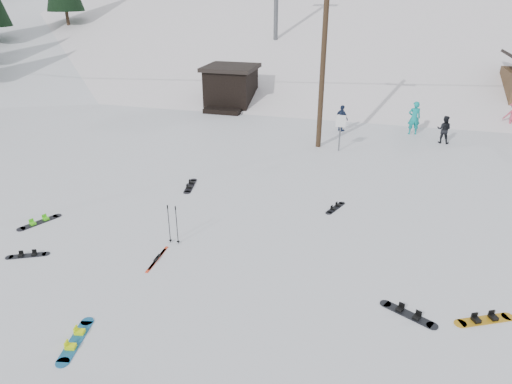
# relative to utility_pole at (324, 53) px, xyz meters

# --- Properties ---
(ground) EXTENTS (200.00, 200.00, 0.00)m
(ground) POSITION_rel_utility_pole_xyz_m (-2.00, -14.00, -4.68)
(ground) COLOR white
(ground) RESTS_ON ground
(ski_slope) EXTENTS (60.00, 85.24, 65.97)m
(ski_slope) POSITION_rel_utility_pole_xyz_m (-2.00, 41.00, -16.68)
(ski_slope) COLOR white
(ski_slope) RESTS_ON ground
(ridge_left) EXTENTS (47.54, 95.03, 58.38)m
(ridge_left) POSITION_rel_utility_pole_xyz_m (-38.00, 34.00, -15.68)
(ridge_left) COLOR white
(ridge_left) RESTS_ON ground
(treeline_left) EXTENTS (20.00, 64.00, 10.00)m
(treeline_left) POSITION_rel_utility_pole_xyz_m (-36.00, 26.00, -4.68)
(treeline_left) COLOR black
(treeline_left) RESTS_ON ground
(treeline_crest) EXTENTS (50.00, 6.00, 10.00)m
(treeline_crest) POSITION_rel_utility_pole_xyz_m (-2.00, 72.00, -4.68)
(treeline_crest) COLOR black
(treeline_crest) RESTS_ON ski_slope
(utility_pole) EXTENTS (2.00, 0.26, 9.00)m
(utility_pole) POSITION_rel_utility_pole_xyz_m (0.00, 0.00, 0.00)
(utility_pole) COLOR #3A2819
(utility_pole) RESTS_ON ground
(trail_sign) EXTENTS (0.50, 0.09, 1.85)m
(trail_sign) POSITION_rel_utility_pole_xyz_m (1.10, -0.42, -3.41)
(trail_sign) COLOR #595B60
(trail_sign) RESTS_ON ground
(lift_hut) EXTENTS (3.40, 4.10, 2.75)m
(lift_hut) POSITION_rel_utility_pole_xyz_m (-7.00, 6.94, -3.32)
(lift_hut) COLOR black
(lift_hut) RESTS_ON ground
(hero_snowboard) EXTENTS (0.58, 1.65, 0.12)m
(hero_snowboard) POSITION_rel_utility_pole_xyz_m (-3.52, -15.70, -4.65)
(hero_snowboard) COLOR #17649B
(hero_snowboard) RESTS_ON ground
(hero_skis) EXTENTS (0.13, 1.49, 0.08)m
(hero_skis) POSITION_rel_utility_pole_xyz_m (-3.26, -11.98, -4.66)
(hero_skis) COLOR red
(hero_skis) RESTS_ON ground
(ski_poles) EXTENTS (0.37, 0.10, 1.35)m
(ski_poles) POSITION_rel_utility_pole_xyz_m (-3.16, -10.92, -3.99)
(ski_poles) COLOR black
(ski_poles) RESTS_ON ground
(board_scatter_a) EXTENTS (1.21, 0.71, 0.09)m
(board_scatter_a) POSITION_rel_utility_pole_xyz_m (-7.23, -12.85, -4.66)
(board_scatter_a) COLOR black
(board_scatter_a) RESTS_ON ground
(board_scatter_b) EXTENTS (0.52, 1.56, 0.11)m
(board_scatter_b) POSITION_rel_utility_pole_xyz_m (-4.43, -6.54, -4.65)
(board_scatter_b) COLOR black
(board_scatter_b) RESTS_ON ground
(board_scatter_c) EXTENTS (0.86, 1.48, 0.11)m
(board_scatter_c) POSITION_rel_utility_pole_xyz_m (-8.35, -10.90, -4.65)
(board_scatter_c) COLOR black
(board_scatter_c) RESTS_ON ground
(board_scatter_d) EXTENTS (1.42, 0.88, 0.11)m
(board_scatter_d) POSITION_rel_utility_pole_xyz_m (4.10, -12.66, -4.65)
(board_scatter_d) COLOR black
(board_scatter_d) RESTS_ON ground
(board_scatter_e) EXTENTS (1.50, 0.90, 0.11)m
(board_scatter_e) POSITION_rel_utility_pole_xyz_m (5.93, -12.39, -4.65)
(board_scatter_e) COLOR orange
(board_scatter_e) RESTS_ON ground
(board_scatter_f) EXTENTS (0.64, 1.21, 0.09)m
(board_scatter_f) POSITION_rel_utility_pole_xyz_m (1.65, -7.02, -4.66)
(board_scatter_f) COLOR black
(board_scatter_f) RESTS_ON ground
(skier_teal) EXTENTS (0.75, 0.56, 1.86)m
(skier_teal) POSITION_rel_utility_pole_xyz_m (4.80, 3.54, -3.75)
(skier_teal) COLOR #0E918F
(skier_teal) RESTS_ON ground
(skier_dark) EXTENTS (0.82, 0.70, 1.47)m
(skier_dark) POSITION_rel_utility_pole_xyz_m (6.27, 2.31, -3.95)
(skier_dark) COLOR black
(skier_dark) RESTS_ON ground
(skier_navy) EXTENTS (0.92, 0.83, 1.50)m
(skier_navy) POSITION_rel_utility_pole_xyz_m (0.88, 3.07, -3.93)
(skier_navy) COLOR #1B2644
(skier_navy) RESTS_ON ground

